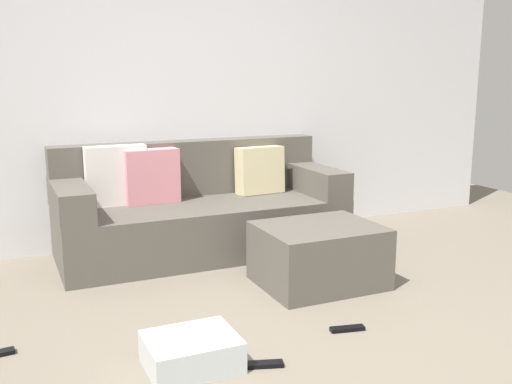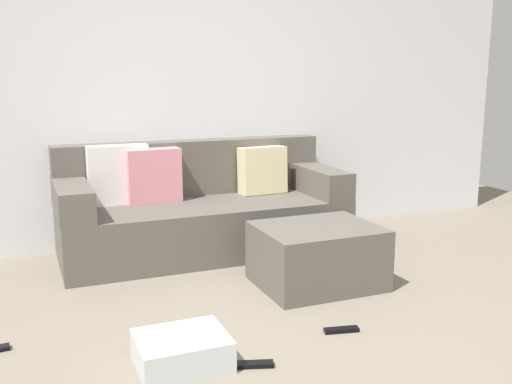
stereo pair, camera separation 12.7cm
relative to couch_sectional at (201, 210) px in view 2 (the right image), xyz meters
The scene contains 7 objects.
ground_plane 1.98m from the couch_sectional, 89.61° to the right, with size 8.15×8.15×0.00m, color slate.
wall_back 1.08m from the couch_sectional, 88.15° to the left, with size 6.27×0.10×2.65m, color silver.
couch_sectional is the anchor object (origin of this frame).
ottoman 1.15m from the couch_sectional, 65.43° to the right, with size 0.77×0.62×0.40m, color #59544C.
storage_bin 1.89m from the couch_sectional, 109.90° to the right, with size 0.43×0.35×0.15m, color silver.
remote_near_ottoman 1.78m from the couch_sectional, 81.64° to the right, with size 0.19×0.05×0.02m, color black.
remote_by_storage_bin 1.96m from the couch_sectional, 99.73° to the right, with size 0.19×0.05×0.02m, color black.
Camera 2 is at (-1.30, -2.30, 1.36)m, focal length 40.70 mm.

